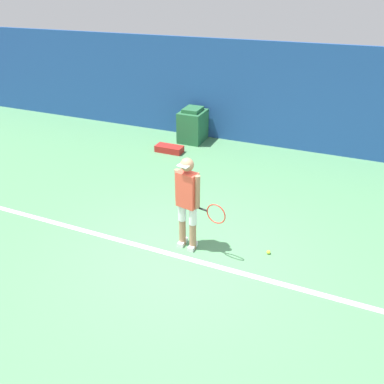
# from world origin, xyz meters

# --- Properties ---
(ground_plane) EXTENTS (24.00, 24.00, 0.00)m
(ground_plane) POSITION_xyz_m (0.00, 0.00, 0.00)
(ground_plane) COLOR #518C5B
(back_wall) EXTENTS (24.00, 0.10, 2.83)m
(back_wall) POSITION_xyz_m (0.00, 5.57, 1.41)
(back_wall) COLOR #234C99
(back_wall) RESTS_ON ground_plane
(court_baseline) EXTENTS (21.60, 0.10, 0.01)m
(court_baseline) POSITION_xyz_m (0.00, -0.09, 0.01)
(court_baseline) COLOR white
(court_baseline) RESTS_ON ground_plane
(tennis_player) EXTENTS (0.96, 0.32, 1.71)m
(tennis_player) POSITION_xyz_m (-0.04, 0.24, 0.95)
(tennis_player) COLOR #A37556
(tennis_player) RESTS_ON ground_plane
(tennis_ball) EXTENTS (0.07, 0.07, 0.07)m
(tennis_ball) POSITION_xyz_m (1.32, 0.58, 0.03)
(tennis_ball) COLOR #D1E533
(tennis_ball) RESTS_ON ground_plane
(covered_chair) EXTENTS (0.68, 0.84, 1.00)m
(covered_chair) POSITION_xyz_m (-1.96, 5.05, 0.47)
(covered_chair) COLOR #28663D
(covered_chair) RESTS_ON ground_plane
(equipment_bag) EXTENTS (0.76, 0.35, 0.18)m
(equipment_bag) POSITION_xyz_m (-2.23, 3.99, 0.09)
(equipment_bag) COLOR #B2231E
(equipment_bag) RESTS_ON ground_plane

